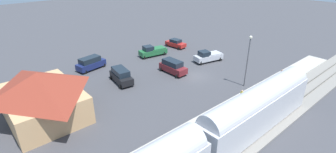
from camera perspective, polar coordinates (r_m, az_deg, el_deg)
ground_plane at (r=41.33m, az=6.15°, el=0.13°), size 200.00×200.00×0.00m
railway_track at (r=34.60m, az=23.41°, el=-7.11°), size 4.80×70.00×0.30m
platform at (r=36.06m, az=17.84°, el=-4.70°), size 3.20×46.00×0.30m
passenger_train at (r=22.67m, az=7.31°, el=-14.81°), size 2.93×35.48×4.98m
station_building at (r=33.00m, az=-26.64°, el=-3.59°), size 11.44×8.58×5.72m
pedestrian_on_platform at (r=42.43m, az=24.16°, el=0.53°), size 0.36×0.36×1.71m
pedestrian_waiting_far at (r=34.16m, az=16.21°, el=-4.04°), size 0.36×0.36×1.71m
suv_maroon at (r=41.76m, az=1.10°, el=2.27°), size 4.94×2.48×2.22m
pickup_silver at (r=47.16m, az=9.00°, el=4.52°), size 3.11×5.70×2.14m
suv_navy at (r=45.10m, az=-16.99°, el=2.90°), size 2.81×5.17×2.22m
sedan_red at (r=54.51m, az=1.71°, el=7.48°), size 4.67×2.64×1.74m
pickup_green at (r=49.47m, az=-3.50°, el=5.77°), size 2.83×5.65×2.14m
suv_black at (r=39.15m, az=-10.49°, el=0.21°), size 5.14×2.96×2.22m
light_pole_near_platform at (r=37.75m, az=17.58°, el=4.56°), size 0.44×0.44×7.70m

